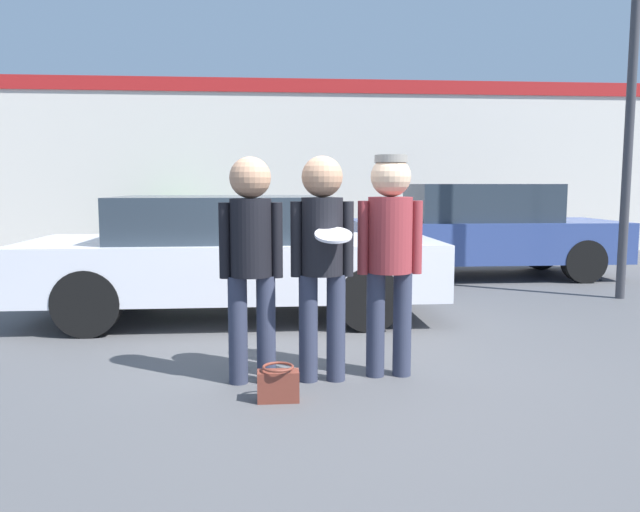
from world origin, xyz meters
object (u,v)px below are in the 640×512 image
(person_middle_with_frisbee, at_px, (322,248))
(shrub, at_px, (165,228))
(parked_car_far, at_px, (482,230))
(parked_car_near, at_px, (232,255))
(person_left, at_px, (251,250))
(handbag, at_px, (278,384))
(person_right, at_px, (390,243))

(person_middle_with_frisbee, xyz_separation_m, shrub, (-2.57, 8.48, -0.42))
(parked_car_far, bearing_deg, person_middle_with_frisbee, -120.54)
(person_middle_with_frisbee, xyz_separation_m, parked_car_near, (-0.84, 2.50, -0.33))
(parked_car_near, bearing_deg, shrub, 106.12)
(person_left, distance_m, handbag, 1.05)
(person_middle_with_frisbee, xyz_separation_m, person_right, (0.55, 0.09, 0.02))
(person_left, height_order, parked_car_far, person_left)
(parked_car_near, relative_size, parked_car_far, 1.07)
(person_middle_with_frisbee, relative_size, handbag, 5.93)
(person_middle_with_frisbee, relative_size, parked_car_far, 0.40)
(shrub, bearing_deg, handbag, -76.10)
(person_left, xyz_separation_m, shrub, (-2.02, 8.48, -0.41))
(person_middle_with_frisbee, relative_size, shrub, 1.37)
(person_middle_with_frisbee, bearing_deg, handbag, -128.63)
(person_middle_with_frisbee, relative_size, person_right, 0.99)
(shrub, relative_size, handbag, 4.34)
(shrub, bearing_deg, person_middle_with_frisbee, -73.15)
(parked_car_far, xyz_separation_m, shrub, (-5.77, 3.06, -0.13))
(person_middle_with_frisbee, height_order, parked_car_far, person_middle_with_frisbee)
(person_left, bearing_deg, person_right, 4.67)
(person_right, height_order, shrub, person_right)
(person_middle_with_frisbee, bearing_deg, parked_car_near, 108.58)
(parked_car_far, distance_m, shrub, 6.53)
(person_middle_with_frisbee, relative_size, parked_car_near, 0.38)
(person_left, distance_m, parked_car_near, 2.54)
(person_left, height_order, shrub, person_left)
(parked_car_far, distance_m, handbag, 6.90)
(person_middle_with_frisbee, distance_m, person_right, 0.56)
(parked_car_near, height_order, shrub, parked_car_near)
(parked_car_near, xyz_separation_m, parked_car_far, (4.04, 2.92, 0.05))
(parked_car_far, bearing_deg, shrub, 152.08)
(shrub, bearing_deg, parked_car_near, -73.88)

